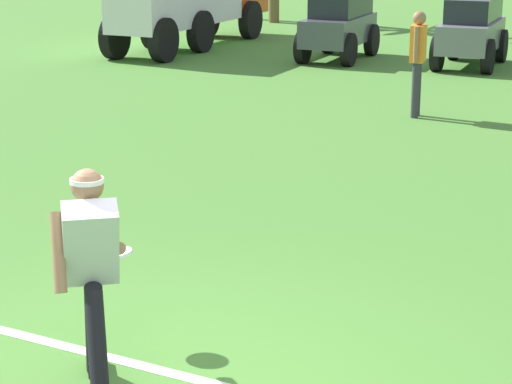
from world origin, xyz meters
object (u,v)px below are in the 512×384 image
teammate_deep (418,54)px  parked_car_slot_a (339,24)px  frisbee_thrower (92,269)px  frisbee_in_flight (115,253)px  parked_car_slot_b (472,29)px

teammate_deep → parked_car_slot_a: (-3.27, 5.10, -0.22)m
teammate_deep → parked_car_slot_a: teammate_deep is taller
frisbee_thrower → teammate_deep: size_ratio=0.91×
frisbee_thrower → frisbee_in_flight: frisbee_thrower is taller
parked_car_slot_a → parked_car_slot_b: bearing=5.4°
frisbee_in_flight → parked_car_slot_b: bearing=94.4°
frisbee_thrower → frisbee_in_flight: (-0.32, 0.72, -0.17)m
frisbee_thrower → frisbee_in_flight: size_ratio=4.38×
parked_car_slot_b → frisbee_in_flight: bearing=-85.6°
parked_car_slot_b → teammate_deep: bearing=-83.9°
frisbee_in_flight → parked_car_slot_a: size_ratio=0.13×
frisbee_in_flight → parked_car_slot_a: (-3.78, 13.75, 0.09)m
frisbee_in_flight → frisbee_thrower: bearing=-65.9°
teammate_deep → frisbee_thrower: bearing=-84.9°
parked_car_slot_a → parked_car_slot_b: size_ratio=1.00×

